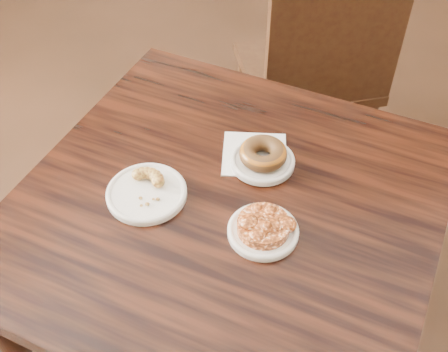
# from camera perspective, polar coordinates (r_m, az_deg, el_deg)

# --- Properties ---
(floor) EXTENTS (5.00, 5.00, 0.00)m
(floor) POSITION_cam_1_polar(r_m,az_deg,el_deg) (1.95, 8.11, -12.92)
(floor) COLOR black
(floor) RESTS_ON ground
(cafe_table) EXTENTS (1.13, 1.13, 0.75)m
(cafe_table) POSITION_cam_1_polar(r_m,az_deg,el_deg) (1.51, 0.24, -11.99)
(cafe_table) COLOR black
(cafe_table) RESTS_ON floor
(chair_far) EXTENTS (0.60, 0.60, 0.90)m
(chair_far) POSITION_cam_1_polar(r_m,az_deg,el_deg) (2.09, 8.37, 10.34)
(chair_far) COLOR black
(chair_far) RESTS_ON floor
(napkin) EXTENTS (0.15, 0.15, 0.00)m
(napkin) POSITION_cam_1_polar(r_m,az_deg,el_deg) (1.31, 3.11, 2.21)
(napkin) COLOR white
(napkin) RESTS_ON cafe_table
(plate_donut) EXTENTS (0.15, 0.15, 0.01)m
(plate_donut) POSITION_cam_1_polar(r_m,az_deg,el_deg) (1.28, 3.94, 1.49)
(plate_donut) COLOR silver
(plate_donut) RESTS_ON napkin
(plate_cruller) EXTENTS (0.18, 0.18, 0.01)m
(plate_cruller) POSITION_cam_1_polar(r_m,az_deg,el_deg) (1.23, -7.87, -1.76)
(plate_cruller) COLOR white
(plate_cruller) RESTS_ON cafe_table
(plate_fritter) EXTENTS (0.15, 0.15, 0.01)m
(plate_fritter) POSITION_cam_1_polar(r_m,az_deg,el_deg) (1.15, 3.98, -5.64)
(plate_fritter) COLOR white
(plate_fritter) RESTS_ON cafe_table
(glazed_donut) EXTENTS (0.11, 0.11, 0.04)m
(glazed_donut) POSITION_cam_1_polar(r_m,az_deg,el_deg) (1.26, 3.99, 2.30)
(glazed_donut) COLOR brown
(glazed_donut) RESTS_ON plate_donut
(apple_fritter) EXTENTS (0.14, 0.14, 0.04)m
(apple_fritter) POSITION_cam_1_polar(r_m,az_deg,el_deg) (1.13, 4.04, -4.90)
(apple_fritter) COLOR #3F1806
(apple_fritter) RESTS_ON plate_fritter
(cruller_fragment) EXTENTS (0.10, 0.10, 0.03)m
(cruller_fragment) POSITION_cam_1_polar(r_m,az_deg,el_deg) (1.21, -7.96, -1.15)
(cruller_fragment) COLOR brown
(cruller_fragment) RESTS_ON plate_cruller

